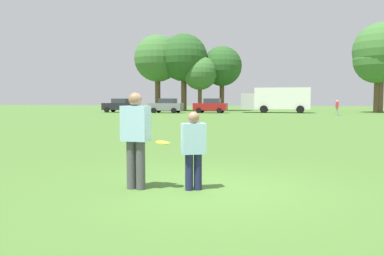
# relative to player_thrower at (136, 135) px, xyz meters

# --- Properties ---
(ground_plane) EXTENTS (199.82, 199.82, 0.00)m
(ground_plane) POSITION_rel_player_thrower_xyz_m (1.35, 0.30, -1.03)
(ground_plane) COLOR #47702D
(player_thrower) EXTENTS (0.53, 0.34, 1.82)m
(player_thrower) POSITION_rel_player_thrower_xyz_m (0.00, 0.00, 0.00)
(player_thrower) COLOR #4C4C51
(player_thrower) RESTS_ON ground
(player_defender) EXTENTS (0.50, 0.41, 1.46)m
(player_defender) POSITION_rel_player_thrower_xyz_m (1.08, 0.15, -0.21)
(player_defender) COLOR #1E234C
(player_defender) RESTS_ON ground
(frisbee) EXTENTS (0.27, 0.27, 0.07)m
(frisbee) POSITION_rel_player_thrower_xyz_m (0.50, 0.09, -0.14)
(frisbee) COLOR yellow
(traffic_cone) EXTENTS (0.32, 0.32, 0.48)m
(traffic_cone) POSITION_rel_player_thrower_xyz_m (-2.64, 6.86, -0.80)
(traffic_cone) COLOR #D8590C
(traffic_cone) RESTS_ON ground
(parked_car_near_left) EXTENTS (4.25, 2.31, 1.82)m
(parked_car_near_left) POSITION_rel_player_thrower_xyz_m (-17.55, 41.83, -0.10)
(parked_car_near_left) COLOR black
(parked_car_near_left) RESTS_ON ground
(parked_car_mid_left) EXTENTS (4.25, 2.31, 1.82)m
(parked_car_mid_left) POSITION_rel_player_thrower_xyz_m (-10.85, 40.89, -0.10)
(parked_car_mid_left) COLOR slate
(parked_car_mid_left) RESTS_ON ground
(parked_car_center) EXTENTS (4.25, 2.31, 1.82)m
(parked_car_center) POSITION_rel_player_thrower_xyz_m (-5.37, 42.11, -0.10)
(parked_car_center) COLOR maroon
(parked_car_center) RESTS_ON ground
(box_truck) EXTENTS (8.57, 3.18, 3.18)m
(box_truck) POSITION_rel_player_thrower_xyz_m (2.81, 44.34, 0.73)
(box_truck) COLOR white
(box_truck) RESTS_ON ground
(bystander_sideline_watcher) EXTENTS (0.26, 0.45, 1.64)m
(bystander_sideline_watcher) POSITION_rel_player_thrower_xyz_m (8.95, 36.64, -0.10)
(bystander_sideline_watcher) COLOR gray
(bystander_sideline_watcher) RESTS_ON ground
(tree_west_oak) EXTENTS (6.94, 6.94, 11.28)m
(tree_west_oak) POSITION_rel_player_thrower_xyz_m (-14.69, 49.81, 6.74)
(tree_west_oak) COLOR brown
(tree_west_oak) RESTS_ON ground
(tree_west_maple) EXTENTS (6.97, 6.97, 11.33)m
(tree_west_maple) POSITION_rel_player_thrower_xyz_m (-10.67, 49.84, 6.76)
(tree_west_maple) COLOR brown
(tree_west_maple) RESTS_ON ground
(tree_center_elm) EXTENTS (4.92, 4.92, 8.00)m
(tree_center_elm) POSITION_rel_player_thrower_xyz_m (-8.20, 49.55, 4.48)
(tree_center_elm) COLOR brown
(tree_center_elm) RESTS_ON ground
(tree_east_birch) EXTENTS (5.95, 5.95, 9.67)m
(tree_east_birch) POSITION_rel_player_thrower_xyz_m (-5.30, 52.07, 5.62)
(tree_east_birch) COLOR brown
(tree_east_birch) RESTS_ON ground
(tree_east_oak) EXTENTS (6.00, 6.00, 9.74)m
(tree_east_oak) POSITION_rel_player_thrower_xyz_m (15.23, 47.06, 5.68)
(tree_east_oak) COLOR brown
(tree_east_oak) RESTS_ON ground
(tree_far_east_pine) EXTENTS (7.02, 7.02, 11.41)m
(tree_far_east_pine) POSITION_rel_player_thrower_xyz_m (15.64, 47.16, 6.82)
(tree_far_east_pine) COLOR brown
(tree_far_east_pine) RESTS_ON ground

